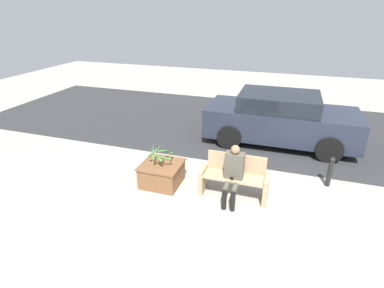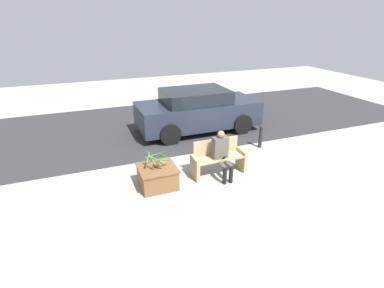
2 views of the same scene
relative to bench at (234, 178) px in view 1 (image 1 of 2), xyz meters
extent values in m
plane|color=#9E998E|center=(0.15, -1.02, -0.43)|extent=(30.00, 30.00, 0.00)
cube|color=#2D2D30|center=(0.15, 4.38, -0.43)|extent=(20.00, 6.00, 0.01)
cube|color=tan|center=(-0.68, -0.05, -0.13)|extent=(0.09, 0.48, 0.59)
cube|color=tan|center=(0.68, -0.05, -0.13)|extent=(0.09, 0.48, 0.59)
cube|color=tan|center=(0.00, -0.05, 0.04)|extent=(1.27, 0.44, 0.04)
cube|color=tan|center=(0.00, 0.17, 0.28)|extent=(1.27, 0.04, 0.43)
cube|color=#4C473D|center=(0.00, -0.09, 0.34)|extent=(0.39, 0.22, 0.57)
sphere|color=#8C6647|center=(0.00, -0.11, 0.72)|extent=(0.18, 0.18, 0.18)
cylinder|color=#4C473D|center=(-0.09, -0.33, 0.01)|extent=(0.11, 0.48, 0.11)
cylinder|color=#4C473D|center=(0.09, -0.33, 0.01)|extent=(0.11, 0.48, 0.11)
cylinder|color=black|center=(-0.09, -0.57, -0.21)|extent=(0.10, 0.10, 0.45)
cylinder|color=black|center=(0.09, -0.57, -0.21)|extent=(0.10, 0.10, 0.45)
cube|color=black|center=(0.00, -0.32, 0.16)|extent=(0.07, 0.09, 0.12)
cube|color=brown|center=(-1.67, -0.07, -0.17)|extent=(0.85, 0.82, 0.52)
cube|color=brown|center=(-1.67, -0.07, 0.07)|extent=(0.90, 0.87, 0.04)
cylinder|color=brown|center=(-1.67, -0.07, 0.19)|extent=(0.11, 0.11, 0.19)
cone|color=#427538|center=(-1.47, -0.03, 0.34)|extent=(0.14, 0.43, 0.16)
cone|color=#427538|center=(-1.54, 0.06, 0.39)|extent=(0.31, 0.32, 0.26)
cone|color=#427538|center=(-1.69, 0.14, 0.32)|extent=(0.43, 0.10, 0.14)
cone|color=#427538|center=(-1.85, 0.02, 0.36)|extent=(0.24, 0.39, 0.20)
cone|color=#427538|center=(-1.82, -0.13, 0.42)|extent=(0.19, 0.36, 0.31)
cone|color=#427538|center=(-1.73, -0.24, 0.40)|extent=(0.39, 0.17, 0.27)
cone|color=#427538|center=(-1.57, -0.23, 0.36)|extent=(0.38, 0.26, 0.21)
cube|color=#232838|center=(0.75, 3.21, 0.22)|extent=(4.32, 1.80, 0.84)
cube|color=black|center=(0.64, 3.21, 0.86)|extent=(2.24, 1.66, 0.45)
cylinder|color=black|center=(2.09, 2.31, -0.08)|extent=(0.70, 0.18, 0.70)
cylinder|color=black|center=(2.09, 4.11, -0.08)|extent=(0.70, 0.18, 0.70)
cylinder|color=black|center=(-0.59, 2.31, -0.08)|extent=(0.70, 0.18, 0.70)
cylinder|color=black|center=(-0.59, 4.11, -0.08)|extent=(0.70, 0.18, 0.70)
cylinder|color=black|center=(2.00, 1.04, -0.11)|extent=(0.11, 0.11, 0.64)
sphere|color=black|center=(2.00, 1.04, 0.24)|extent=(0.12, 0.12, 0.12)
camera|label=1|loc=(0.86, -5.55, 3.34)|focal=28.00mm
camera|label=2|loc=(-3.23, -6.33, 3.45)|focal=28.00mm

